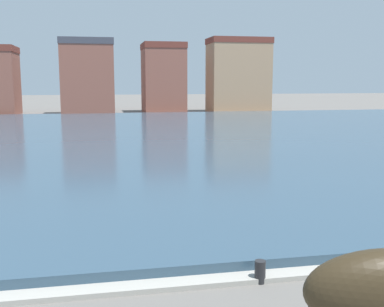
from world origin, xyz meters
TOP-DOWN VIEW (x-y plane):
  - harbor_water at (0.00, 34.85)m, footprint 85.74×50.27m
  - quay_edge_coping at (0.00, 9.47)m, footprint 85.74×0.50m
  - mooring_bollard at (0.51, 9.32)m, footprint 0.24×0.24m
  - townhouse_wide_warehouse at (-3.95, 62.35)m, footprint 6.63×6.08m
  - townhouse_corner_house at (6.11, 64.69)m, footprint 5.61×6.42m
  - townhouse_tall_gabled at (16.55, 64.05)m, footprint 8.35×5.26m

SIDE VIEW (x-z plane):
  - quay_edge_coping at x=0.00m, z-range 0.00..0.12m
  - harbor_water at x=0.00m, z-range 0.00..0.35m
  - mooring_bollard at x=0.51m, z-range 0.00..0.50m
  - townhouse_corner_house at x=6.11m, z-range 0.01..9.35m
  - townhouse_wide_warehouse at x=-3.95m, z-range 0.01..9.56m
  - townhouse_tall_gabled at x=16.55m, z-range 0.01..10.16m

